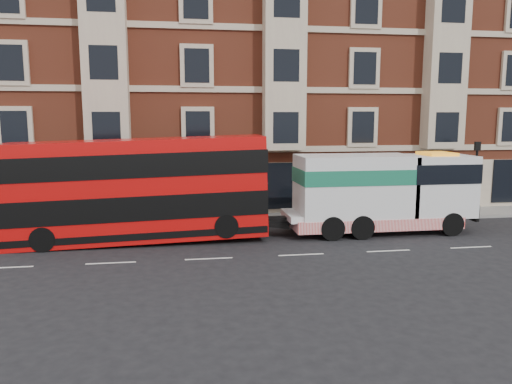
% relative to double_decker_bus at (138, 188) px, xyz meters
% --- Properties ---
extents(ground, '(120.00, 120.00, 0.00)m').
position_rel_double_decker_bus_xyz_m(ground, '(7.11, -3.50, -2.59)').
color(ground, black).
rests_on(ground, ground).
extents(sidewalk, '(90.00, 3.00, 0.15)m').
position_rel_double_decker_bus_xyz_m(sidewalk, '(7.11, 4.00, -2.51)').
color(sidewalk, slate).
rests_on(sidewalk, ground).
extents(victorian_terrace, '(45.00, 12.00, 20.40)m').
position_rel_double_decker_bus_xyz_m(victorian_terrace, '(7.61, 11.50, 7.48)').
color(victorian_terrace, brown).
rests_on(victorian_terrace, ground).
extents(lamp_post_west, '(0.35, 0.15, 4.35)m').
position_rel_double_decker_bus_xyz_m(lamp_post_west, '(1.11, 2.70, 0.09)').
color(lamp_post_west, black).
rests_on(lamp_post_west, sidewalk).
extents(lamp_post_east, '(0.35, 0.15, 4.35)m').
position_rel_double_decker_bus_xyz_m(lamp_post_east, '(19.11, 2.70, 0.09)').
color(lamp_post_east, black).
rests_on(lamp_post_east, sidewalk).
extents(double_decker_bus, '(12.06, 2.77, 4.88)m').
position_rel_double_decker_bus_xyz_m(double_decker_bus, '(0.00, 0.00, 0.00)').
color(double_decker_bus, '#C00B0A').
rests_on(double_decker_bus, ground).
extents(tow_truck, '(9.66, 2.85, 4.02)m').
position_rel_double_decker_bus_xyz_m(tow_truck, '(12.06, -0.00, -0.45)').
color(tow_truck, silver).
rests_on(tow_truck, ground).
extents(pedestrian, '(0.66, 0.44, 1.82)m').
position_rel_double_decker_bus_xyz_m(pedestrian, '(-3.56, 4.35, -1.53)').
color(pedestrian, '#17212F').
rests_on(pedestrian, sidewalk).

